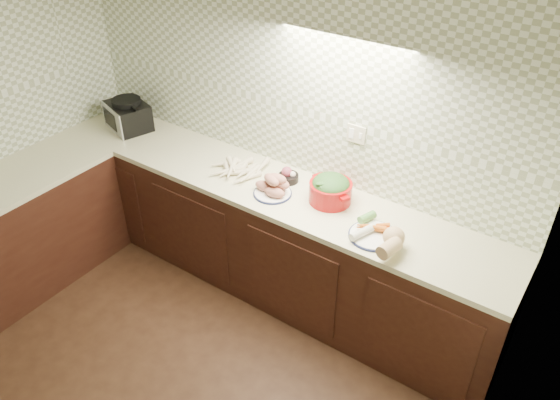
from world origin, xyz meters
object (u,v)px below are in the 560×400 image
Objects in this scene: dutch_oven at (331,189)px; veg_plate at (383,234)px; toaster_oven at (128,115)px; parsnip_pile at (243,166)px; onion_bowl at (288,176)px; sweet_potato_plate at (273,186)px.

dutch_oven reaches higher than veg_plate.
parsnip_pile is at bearing 18.53° from toaster_oven.
onion_bowl is 0.37m from dutch_oven.
onion_bowl is 0.38× the size of dutch_oven.
dutch_oven is at bearing 21.87° from sweet_potato_plate.
parsnip_pile is 1.03× the size of veg_plate.
parsnip_pile is 0.38m from sweet_potato_plate.
toaster_oven is at bearing -179.65° from parsnip_pile.
toaster_oven is 1.06× the size of veg_plate.
onion_bowl is (0.35, 0.07, 0.00)m from parsnip_pile.
sweet_potato_plate reaches higher than parsnip_pile.
onion_bowl reaches higher than parsnip_pile.
sweet_potato_plate is at bearing 13.82° from toaster_oven.
parsnip_pile is at bearing 160.98° from sweet_potato_plate.
toaster_oven is at bearing -154.53° from dutch_oven.
onion_bowl is at bearing 92.76° from sweet_potato_plate.
parsnip_pile is 0.72m from dutch_oven.
toaster_oven reaches higher than onion_bowl.
onion_bowl is (1.53, 0.07, -0.08)m from toaster_oven.
onion_bowl is 0.87m from veg_plate.
sweet_potato_plate is at bearing -133.47° from dutch_oven.
onion_bowl is 0.35× the size of veg_plate.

